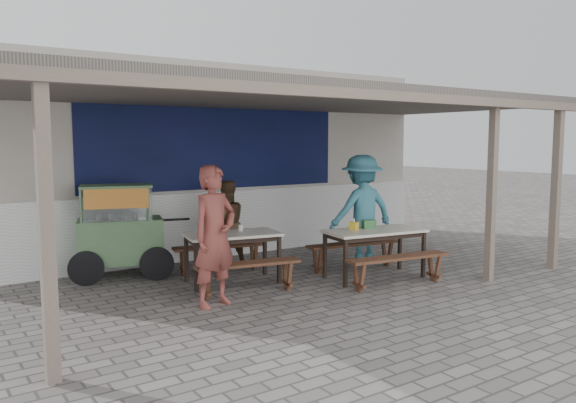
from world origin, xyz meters
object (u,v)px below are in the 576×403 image
Objects in this scene: bench_left_street at (248,270)px; tissue_box at (354,226)px; table_right at (375,235)px; patron_street_side at (215,236)px; patron_wall_side at (226,224)px; patron_right_table at (362,210)px; table_left at (232,238)px; vendor_cart at (119,228)px; bench_right_wall at (353,249)px; condiment_bowl at (220,232)px; bench_left_wall at (219,252)px; condiment_jar at (241,228)px; donation_box at (369,224)px; bench_right_street at (398,263)px.

tissue_box is at bearing 8.63° from bench_left_street.
table_right is 0.90× the size of patron_street_side.
patron_wall_side is 0.78× the size of patron_right_table.
tissue_box reaches higher than table_left.
patron_right_table reaches higher than table_left.
table_right is 3.92m from vendor_cart.
condiment_bowl reaches higher than bench_right_wall.
patron_right_table is (2.58, 0.58, 0.60)m from bench_left_street.
patron_street_side is at bearing -107.92° from bench_left_wall.
condiment_jar is (-0.19, -0.84, 0.06)m from patron_wall_side.
tissue_box is (-0.35, -0.40, 0.47)m from bench_right_wall.
vendor_cart reaches higher than table_left.
bench_right_wall is at bearing -10.63° from condiment_bowl.
patron_street_side reaches higher than vendor_cart.
patron_right_table is at bearing 55.79° from donation_box.
bench_left_street is 7.54× the size of donation_box.
bench_right_street is 0.88× the size of patron_right_table.
patron_wall_side is 2.37m from donation_box.
table_right is 0.68m from bench_right_street.
bench_right_street is 4.23m from vendor_cart.
patron_wall_side reaches higher than bench_left_street.
bench_left_street is at bearing -86.49° from condiment_bowl.
bench_right_wall is (0.18, 1.19, 0.00)m from bench_right_street.
vendor_cart reaches higher than tissue_box.
patron_right_table reaches higher than bench_right_street.
condiment_jar is 0.43× the size of condiment_bowl.
bench_left_wall is at bearing 90.00° from bench_left_street.
bench_right_wall is 8.53× the size of condiment_bowl.
patron_street_side is 1.24× the size of patron_wall_side.
condiment_jar is at bearing 155.88° from table_right.
vendor_cart reaches higher than condiment_jar.
tissue_box reaches higher than bench_left_street.
donation_box is (1.97, -0.80, 0.15)m from table_left.
bench_right_wall is 14.22× the size of tissue_box.
patron_right_table is (3.73, -1.34, 0.15)m from vendor_cart.
bench_left_wall is 0.81× the size of vendor_cart.
table_left is 17.69× the size of condiment_jar.
bench_left_wall is 0.90× the size of bench_right_street.
table_left is at bearing 155.71° from tissue_box.
bench_right_wall is (2.05, -0.36, -0.33)m from table_left.
bench_right_wall is (0.09, 0.59, -0.33)m from table_right.
vendor_cart is (-1.42, 0.54, 0.45)m from bench_left_wall.
condiment_jar is at bearing 44.79° from table_left.
patron_right_table is 2.24m from condiment_jar.
vendor_cart is at bearing 146.20° from tissue_box.
patron_street_side is at bearing -160.45° from bench_right_wall.
donation_box is at bearing -11.07° from table_left.
table_right is 0.88× the size of vendor_cart.
patron_street_side reaches higher than tissue_box.
table_right is (2.09, -0.27, 0.34)m from bench_left_street.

